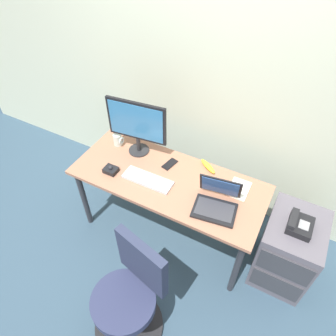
{
  "coord_description": "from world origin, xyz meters",
  "views": [
    {
      "loc": [
        0.8,
        -1.5,
        2.54
      ],
      "look_at": [
        0.0,
        0.0,
        0.85
      ],
      "focal_mm": 32.91,
      "sensor_mm": 36.0,
      "label": 1
    }
  ],
  "objects": [
    {
      "name": "banana",
      "position": [
        0.23,
        0.26,
        0.75
      ],
      "size": [
        0.18,
        0.14,
        0.04
      ],
      "primitive_type": "ellipsoid",
      "rotation": [
        0.0,
        0.0,
        2.56
      ],
      "color": "yellow",
      "rests_on": "desk"
    },
    {
      "name": "back_wall",
      "position": [
        0.0,
        0.68,
        1.4
      ],
      "size": [
        6.0,
        0.1,
        2.8
      ],
      "primitive_type": "cube",
      "color": "beige",
      "rests_on": "ground"
    },
    {
      "name": "desk_phone",
      "position": [
        1.03,
        0.07,
        0.69
      ],
      "size": [
        0.17,
        0.2,
        0.09
      ],
      "color": "black",
      "rests_on": "file_cabinet"
    },
    {
      "name": "ground_plane",
      "position": [
        0.0,
        0.0,
        0.0
      ],
      "size": [
        8.0,
        8.0,
        0.0
      ],
      "primitive_type": "plane",
      "color": "#344C5E"
    },
    {
      "name": "coffee_mug",
      "position": [
        -0.59,
        0.17,
        0.78
      ],
      "size": [
        0.09,
        0.08,
        0.11
      ],
      "color": "silver",
      "rests_on": "desk"
    },
    {
      "name": "cell_phone",
      "position": [
        -0.06,
        0.15,
        0.73
      ],
      "size": [
        0.1,
        0.15,
        0.01
      ],
      "primitive_type": "cube",
      "rotation": [
        0.0,
        0.0,
        -0.21
      ],
      "color": "black",
      "rests_on": "desk"
    },
    {
      "name": "file_cabinet",
      "position": [
        1.04,
        0.09,
        0.33
      ],
      "size": [
        0.42,
        0.53,
        0.66
      ],
      "color": "#5C5760",
      "rests_on": "ground"
    },
    {
      "name": "monitor_main",
      "position": [
        -0.38,
        0.18,
        1.02
      ],
      "size": [
        0.51,
        0.18,
        0.5
      ],
      "color": "#262628",
      "rests_on": "desk"
    },
    {
      "name": "paper_notepad",
      "position": [
        0.54,
        0.16,
        0.74
      ],
      "size": [
        0.15,
        0.21,
        0.01
      ],
      "primitive_type": "cube",
      "rotation": [
        0.0,
        0.0,
        0.01
      ],
      "color": "white",
      "rests_on": "desk"
    },
    {
      "name": "trackball_mouse",
      "position": [
        -0.45,
        -0.15,
        0.75
      ],
      "size": [
        0.11,
        0.09,
        0.07
      ],
      "color": "black",
      "rests_on": "desk"
    },
    {
      "name": "laptop",
      "position": [
        0.44,
        -0.08,
        0.78
      ],
      "size": [
        0.35,
        0.33,
        0.23
      ],
      "color": "black",
      "rests_on": "desk"
    },
    {
      "name": "desk",
      "position": [
        0.0,
        0.0,
        0.65
      ],
      "size": [
        1.58,
        0.66,
        0.73
      ],
      "color": "#A86F53",
      "rests_on": "ground"
    },
    {
      "name": "office_chair",
      "position": [
        0.16,
        -0.85,
        0.42
      ],
      "size": [
        0.52,
        0.53,
        0.92
      ],
      "color": "black",
      "rests_on": "ground"
    },
    {
      "name": "keyboard",
      "position": [
        -0.13,
        -0.1,
        0.74
      ],
      "size": [
        0.41,
        0.14,
        0.03
      ],
      "color": "silver",
      "rests_on": "desk"
    }
  ]
}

